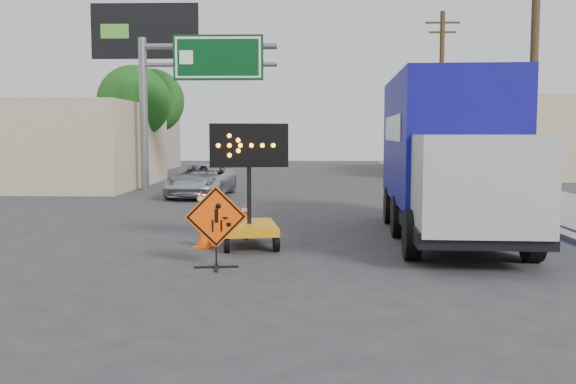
{
  "coord_description": "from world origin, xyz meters",
  "views": [
    {
      "loc": [
        0.8,
        -10.75,
        2.53
      ],
      "look_at": [
        0.44,
        2.05,
        1.37
      ],
      "focal_mm": 40.0,
      "sensor_mm": 36.0,
      "label": 1
    }
  ],
  "objects_px": {
    "construction_sign": "(216,224)",
    "box_truck": "(448,165)",
    "pickup_truck": "(201,180)",
    "arrow_board": "(249,219)"
  },
  "relations": [
    {
      "from": "pickup_truck",
      "to": "construction_sign",
      "type": "bearing_deg",
      "value": -76.0
    },
    {
      "from": "arrow_board",
      "to": "box_truck",
      "type": "relative_size",
      "value": 0.33
    },
    {
      "from": "arrow_board",
      "to": "box_truck",
      "type": "height_order",
      "value": "box_truck"
    },
    {
      "from": "construction_sign",
      "to": "box_truck",
      "type": "bearing_deg",
      "value": 28.55
    },
    {
      "from": "construction_sign",
      "to": "box_truck",
      "type": "relative_size",
      "value": 0.19
    },
    {
      "from": "pickup_truck",
      "to": "box_truck",
      "type": "height_order",
      "value": "box_truck"
    },
    {
      "from": "box_truck",
      "to": "pickup_truck",
      "type": "bearing_deg",
      "value": 129.81
    },
    {
      "from": "construction_sign",
      "to": "pickup_truck",
      "type": "bearing_deg",
      "value": 93.53
    },
    {
      "from": "construction_sign",
      "to": "pickup_truck",
      "type": "distance_m",
      "value": 14.09
    },
    {
      "from": "pickup_truck",
      "to": "box_truck",
      "type": "relative_size",
      "value": 0.57
    }
  ]
}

